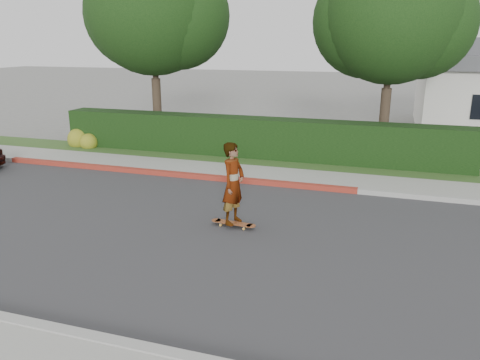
# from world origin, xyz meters

# --- Properties ---
(ground) EXTENTS (120.00, 120.00, 0.00)m
(ground) POSITION_xyz_m (0.00, 0.00, 0.00)
(ground) COLOR slate
(ground) RESTS_ON ground
(road) EXTENTS (60.00, 8.00, 0.01)m
(road) POSITION_xyz_m (0.00, 0.00, 0.01)
(road) COLOR #2D2D30
(road) RESTS_ON ground
(curb_far) EXTENTS (60.00, 0.20, 0.15)m
(curb_far) POSITION_xyz_m (0.00, 4.10, 0.07)
(curb_far) COLOR #9E9E99
(curb_far) RESTS_ON ground
(curb_red_section) EXTENTS (12.00, 0.21, 0.15)m
(curb_red_section) POSITION_xyz_m (-5.00, 4.10, 0.08)
(curb_red_section) COLOR maroon
(curb_red_section) RESTS_ON ground
(sidewalk_far) EXTENTS (60.00, 1.60, 0.12)m
(sidewalk_far) POSITION_xyz_m (0.00, 5.00, 0.06)
(sidewalk_far) COLOR gray
(sidewalk_far) RESTS_ON ground
(planting_strip) EXTENTS (60.00, 1.60, 0.10)m
(planting_strip) POSITION_xyz_m (0.00, 6.60, 0.05)
(planting_strip) COLOR #2D4C1E
(planting_strip) RESTS_ON ground
(hedge) EXTENTS (15.00, 1.00, 1.50)m
(hedge) POSITION_xyz_m (-3.00, 7.20, 0.75)
(hedge) COLOR black
(hedge) RESTS_ON ground
(flowering_shrub) EXTENTS (1.40, 1.00, 0.90)m
(flowering_shrub) POSITION_xyz_m (-10.01, 6.74, 0.33)
(flowering_shrub) COLOR #2D4C19
(flowering_shrub) RESTS_ON ground
(tree_left) EXTENTS (5.99, 5.21, 8.00)m
(tree_left) POSITION_xyz_m (-7.51, 8.69, 5.26)
(tree_left) COLOR #33261C
(tree_left) RESTS_ON ground
(tree_center) EXTENTS (5.66, 4.84, 7.44)m
(tree_center) POSITION_xyz_m (1.49, 9.19, 4.90)
(tree_center) COLOR #33261C
(tree_center) RESTS_ON ground
(skateboard) EXTENTS (1.10, 0.31, 0.10)m
(skateboard) POSITION_xyz_m (-1.56, 0.65, 0.10)
(skateboard) COLOR gold
(skateboard) RESTS_ON ground
(skateboarder) EXTENTS (0.59, 0.77, 1.89)m
(skateboarder) POSITION_xyz_m (-1.56, 0.65, 1.06)
(skateboarder) COLOR white
(skateboarder) RESTS_ON skateboard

